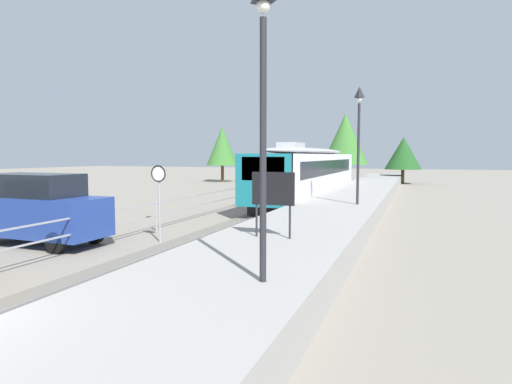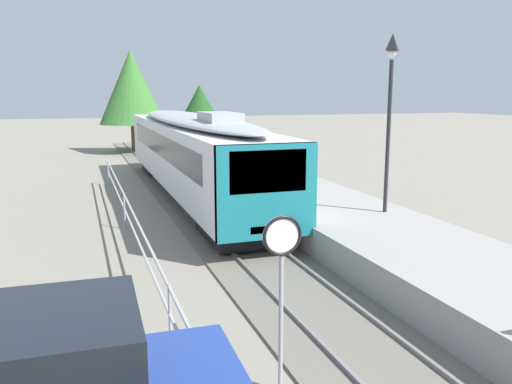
% 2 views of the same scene
% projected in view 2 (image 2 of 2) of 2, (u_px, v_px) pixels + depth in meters
% --- Properties ---
extents(ground_plane, '(160.00, 160.00, 0.00)m').
position_uv_depth(ground_plane, '(131.00, 221.00, 18.82)').
color(ground_plane, gray).
extents(track_rails, '(3.20, 60.00, 0.14)m').
position_uv_depth(track_rails, '(213.00, 214.00, 19.76)').
color(track_rails, '#6B665B').
rests_on(track_rails, ground).
extents(commuter_train, '(2.82, 19.41, 3.74)m').
position_uv_depth(commuter_train, '(192.00, 149.00, 22.66)').
color(commuter_train, silver).
rests_on(commuter_train, track_rails).
extents(station_platform, '(3.90, 60.00, 0.90)m').
position_uv_depth(station_platform, '(293.00, 198.00, 20.72)').
color(station_platform, '#999691').
rests_on(station_platform, ground).
extents(platform_lamp_mid_platform, '(0.34, 0.34, 5.35)m').
position_uv_depth(platform_lamp_mid_platform, '(390.00, 90.00, 15.62)').
color(platform_lamp_mid_platform, '#232328').
rests_on(platform_lamp_mid_platform, station_platform).
extents(speed_limit_sign, '(0.61, 0.10, 2.81)m').
position_uv_depth(speed_limit_sign, '(282.00, 260.00, 7.73)').
color(speed_limit_sign, '#9EA0A5').
rests_on(speed_limit_sign, ground).
extents(carpark_fence, '(0.06, 36.06, 1.25)m').
position_uv_depth(carpark_fence, '(170.00, 303.00, 9.26)').
color(carpark_fence, '#9EA0A5').
rests_on(carpark_fence, ground).
extents(tree_behind_carpark, '(4.93, 4.93, 7.66)m').
position_uv_depth(tree_behind_carpark, '(131.00, 87.00, 39.36)').
color(tree_behind_carpark, brown).
rests_on(tree_behind_carpark, ground).
extents(tree_behind_station_far, '(3.95, 3.95, 5.17)m').
position_uv_depth(tree_behind_station_far, '(200.00, 106.00, 44.40)').
color(tree_behind_station_far, brown).
rests_on(tree_behind_station_far, ground).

